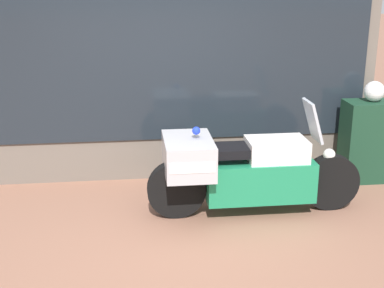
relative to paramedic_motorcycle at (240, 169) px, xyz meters
name	(u,v)px	position (x,y,z in m)	size (l,w,h in m)	color
ground_plane	(163,242)	(-0.91, -0.60, -0.54)	(60.00, 60.00, 0.00)	#8E604C
shop_building	(122,29)	(-1.26, 1.40, 1.41)	(5.91, 0.55, 3.88)	#6B6056
window_display	(174,138)	(-0.62, 1.43, -0.06)	(4.73, 0.30, 2.03)	slate
paramedic_motorcycle	(240,169)	(0.00, 0.00, 0.00)	(2.44, 0.80, 1.30)	black
utility_cabinet	(374,141)	(1.96, 0.83, -0.01)	(0.83, 0.41, 1.06)	#193D28
white_helmet	(374,91)	(1.89, 0.83, 0.65)	(0.26, 0.26, 0.26)	white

